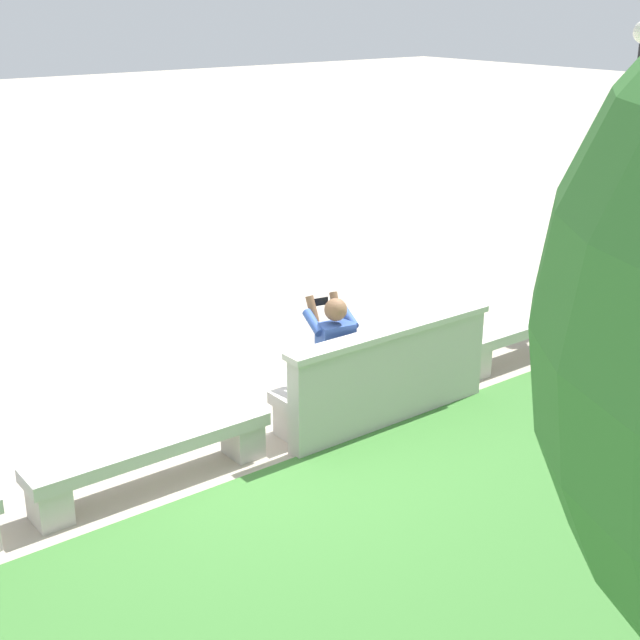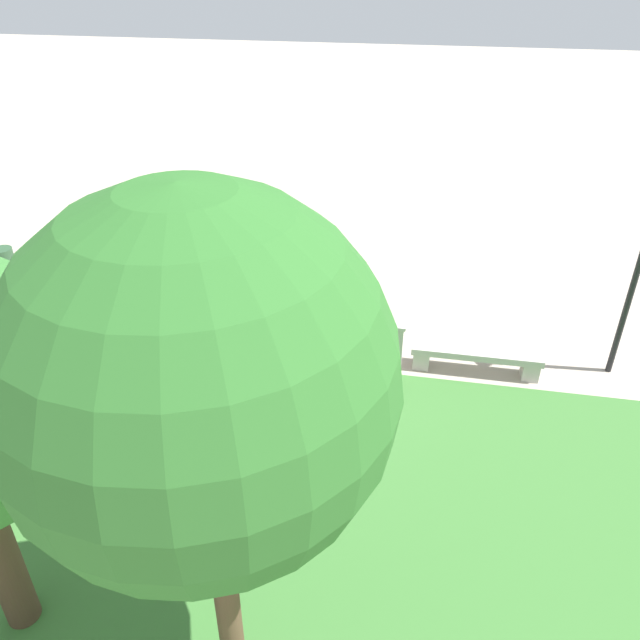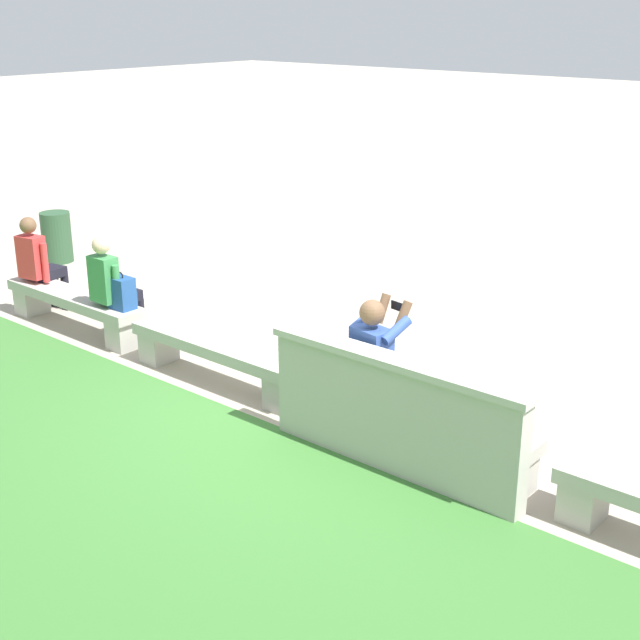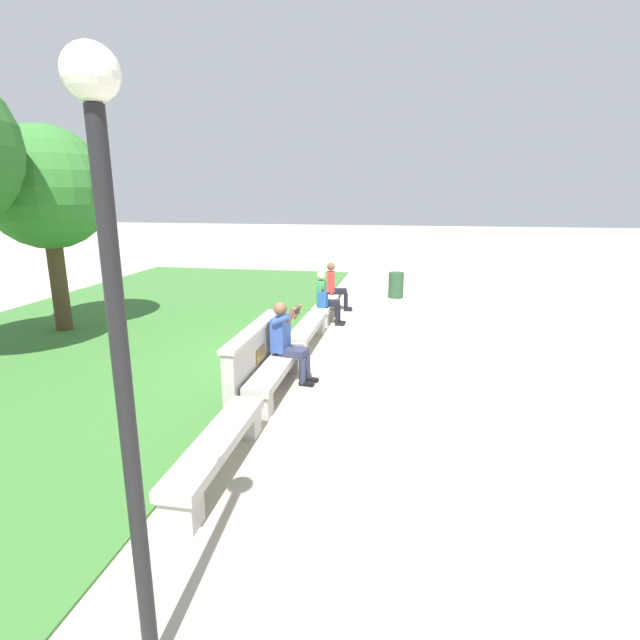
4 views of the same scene
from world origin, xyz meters
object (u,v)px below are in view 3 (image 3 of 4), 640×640
(trash_bin, at_px, (57,237))
(person_companion, at_px, (39,263))
(bench_mid, at_px, (217,355))
(backpack, at_px, (122,293))
(person_photographer, at_px, (381,362))
(bench_far, at_px, (75,305))
(person_distant, at_px, (112,285))
(bench_near, at_px, (416,424))

(trash_bin, bearing_deg, person_companion, 141.83)
(person_companion, distance_m, trash_bin, 2.50)
(bench_mid, bearing_deg, backpack, -1.59)
(bench_mid, relative_size, backpack, 5.15)
(person_photographer, distance_m, trash_bin, 7.31)
(bench_far, bearing_deg, person_photographer, -179.01)
(person_distant, xyz_separation_m, person_companion, (1.44, 0.00, 0.00))
(person_photographer, xyz_separation_m, trash_bin, (7.14, -1.52, -0.36))
(bench_near, xyz_separation_m, person_companion, (5.63, -0.07, 0.37))
(bench_far, xyz_separation_m, person_distant, (-0.68, -0.07, 0.37))
(bench_far, height_order, trash_bin, trash_bin)
(person_photographer, height_order, person_distant, person_photographer)
(person_photographer, xyz_separation_m, person_companion, (5.19, 0.01, -0.06))
(person_photographer, height_order, trash_bin, person_photographer)
(bench_near, xyz_separation_m, trash_bin, (7.58, -1.60, 0.07))
(bench_mid, xyz_separation_m, trash_bin, (5.15, -1.60, 0.07))
(bench_near, relative_size, person_companion, 1.75)
(bench_far, xyz_separation_m, person_companion, (0.77, -0.07, 0.37))
(bench_near, relative_size, bench_far, 1.00)
(backpack, distance_m, trash_bin, 3.93)
(bench_far, height_order, person_photographer, person_photographer)
(person_companion, xyz_separation_m, backpack, (-1.65, 0.02, -0.05))
(person_distant, xyz_separation_m, backpack, (-0.20, 0.02, -0.05))
(backpack, relative_size, trash_bin, 0.57)
(bench_near, distance_m, person_companion, 5.64)
(bench_far, height_order, person_companion, person_companion)
(bench_mid, bearing_deg, person_companion, -1.17)
(bench_near, xyz_separation_m, person_distant, (4.19, -0.07, 0.37))
(person_distant, relative_size, trash_bin, 1.68)
(person_distant, bearing_deg, person_companion, 0.05)
(bench_near, height_order, bench_mid, same)
(trash_bin, bearing_deg, bench_far, 149.54)
(bench_mid, distance_m, bench_far, 2.43)
(person_photographer, relative_size, backpack, 3.08)
(bench_near, bearing_deg, trash_bin, -11.90)
(person_photographer, xyz_separation_m, backpack, (3.54, 0.03, -0.11))
(person_companion, relative_size, backpack, 2.94)
(person_companion, bearing_deg, person_photographer, -179.88)
(bench_near, distance_m, trash_bin, 7.75)
(bench_mid, xyz_separation_m, backpack, (1.55, -0.04, 0.32))
(backpack, bearing_deg, trash_bin, -23.37)
(bench_near, bearing_deg, bench_far, 0.00)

